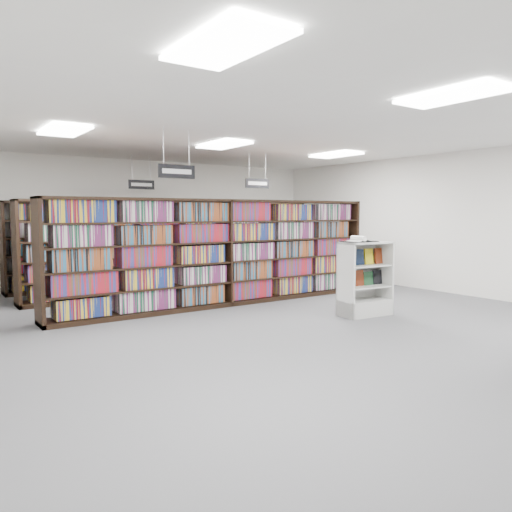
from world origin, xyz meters
TOP-DOWN VIEW (x-y plane):
  - floor at (0.00, 0.00)m, footprint 12.00×12.00m
  - ceiling at (0.00, 0.00)m, footprint 10.00×12.00m
  - wall_back at (0.00, 6.00)m, footprint 10.00×0.10m
  - wall_right at (5.00, 0.00)m, footprint 0.10×12.00m
  - bookshelf_row_near at (0.00, 2.00)m, footprint 7.00×0.60m
  - bookshelf_row_mid at (0.00, 4.00)m, footprint 7.00×0.60m
  - bookshelf_row_far at (0.00, 5.70)m, footprint 7.00×0.60m
  - aisle_sign_left at (-1.50, 1.00)m, footprint 0.65×0.02m
  - aisle_sign_right at (1.50, 3.00)m, footprint 0.65×0.02m
  - aisle_sign_center at (-0.50, 5.00)m, footprint 0.65×0.02m
  - troffer_front_left at (-3.00, -3.00)m, footprint 0.60×1.20m
  - troffer_front_center at (0.00, -3.00)m, footprint 0.60×1.20m
  - troffer_back_left at (-3.00, 2.00)m, footprint 0.60×1.20m
  - troffer_back_center at (0.00, 2.00)m, footprint 0.60×1.20m
  - troffer_back_right at (3.00, 2.00)m, footprint 0.60×1.20m
  - endcap_display at (1.53, -0.30)m, footprint 0.98×0.55m
  - open_book at (1.41, -0.28)m, footprint 0.63×0.38m

SIDE VIEW (x-z plane):
  - floor at x=0.00m, z-range 0.00..0.00m
  - endcap_display at x=1.53m, z-range -0.21..1.12m
  - bookshelf_row_near at x=0.00m, z-range 0.00..2.10m
  - bookshelf_row_mid at x=0.00m, z-range 0.00..2.10m
  - bookshelf_row_far at x=0.00m, z-range 0.00..2.10m
  - open_book at x=1.41m, z-range 1.29..1.42m
  - wall_back at x=0.00m, z-range 0.00..3.20m
  - wall_right at x=5.00m, z-range 0.00..3.20m
  - aisle_sign_left at x=-1.50m, z-range 2.13..2.93m
  - aisle_sign_right at x=1.50m, z-range 2.13..2.93m
  - aisle_sign_center at x=-0.50m, z-range 2.13..2.93m
  - troffer_front_left at x=-3.00m, z-range 3.14..3.18m
  - troffer_front_center at x=0.00m, z-range 3.14..3.18m
  - troffer_back_left at x=-3.00m, z-range 3.14..3.18m
  - troffer_back_center at x=0.00m, z-range 3.14..3.18m
  - troffer_back_right at x=3.00m, z-range 3.14..3.18m
  - ceiling at x=0.00m, z-range 3.15..3.25m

